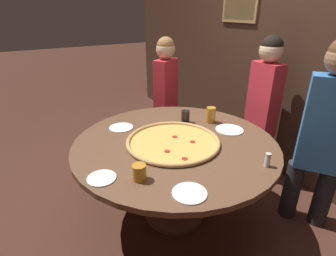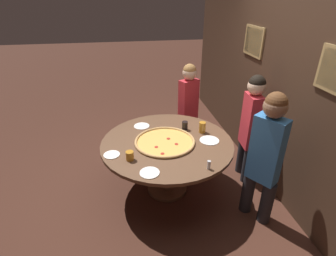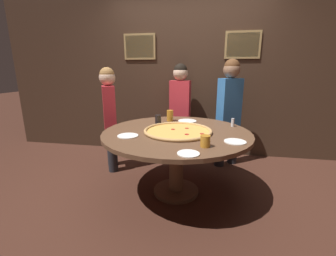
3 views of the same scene
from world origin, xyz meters
name	(u,v)px [view 2 (image 2 of 3)]	position (x,y,z in m)	size (l,w,h in m)	color
ground_plane	(167,189)	(0.00, 0.00, 0.00)	(24.00, 24.00, 0.00)	#422319
back_wall	(282,91)	(0.00, 1.40, 1.30)	(6.40, 0.08, 2.60)	#3D281C
dining_table	(167,150)	(0.00, 0.00, 0.61)	(1.60, 1.60, 0.74)	brown
giant_pizza	(165,141)	(0.02, -0.03, 0.75)	(0.73, 0.73, 0.03)	#E5A84C
drink_cup_centre_back	(202,127)	(-0.15, 0.49, 0.81)	(0.08, 0.08, 0.14)	#BC7A23
drink_cup_front_edge	(185,126)	(-0.27, 0.28, 0.80)	(0.08, 0.08, 0.12)	black
drink_cup_near_left	(130,156)	(0.31, -0.46, 0.79)	(0.09, 0.09, 0.10)	#BC7A23
white_plate_far_back	(112,155)	(0.19, -0.66, 0.74)	(0.18, 0.18, 0.01)	white
white_plate_near_front	(142,126)	(-0.46, -0.27, 0.74)	(0.21, 0.21, 0.01)	white
white_plate_beside_cup	(150,173)	(0.59, -0.28, 0.74)	(0.20, 0.20, 0.01)	white
white_plate_right_side	(209,140)	(0.07, 0.51, 0.74)	(0.24, 0.24, 0.01)	white
condiment_shaker	(209,165)	(0.62, 0.32, 0.79)	(0.04, 0.04, 0.10)	silver
diner_far_right	(251,123)	(-0.10, 1.12, 0.84)	(0.38, 0.22, 1.48)	#232328
diner_side_left	(266,153)	(0.63, 0.94, 0.87)	(0.40, 0.33, 1.54)	#232328
diner_side_right	(188,103)	(-1.00, 0.51, 0.81)	(0.28, 0.37, 1.42)	#232328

